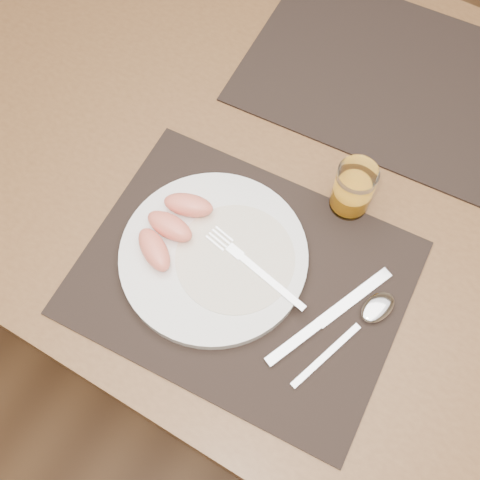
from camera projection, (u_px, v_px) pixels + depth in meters
name	position (u px, v px, depth m)	size (l,w,h in m)	color
ground	(281.00, 315.00, 1.62)	(5.00, 5.00, 0.00)	brown
table	(306.00, 191.00, 1.02)	(1.40, 0.90, 0.75)	brown
placemat_near	(243.00, 277.00, 0.86)	(0.45, 0.35, 0.00)	black
placemat_far	(383.00, 74.00, 1.02)	(0.45, 0.35, 0.00)	black
plate	(214.00, 256.00, 0.86)	(0.27, 0.27, 0.02)	white
plate_dressing	(235.00, 258.00, 0.85)	(0.17, 0.17, 0.00)	white
fork	(248.00, 262.00, 0.84)	(0.17, 0.05, 0.00)	silver
knife	(319.00, 324.00, 0.82)	(0.10, 0.21, 0.01)	silver
spoon	(370.00, 314.00, 0.82)	(0.08, 0.19, 0.01)	silver
juice_glass	(353.00, 190.00, 0.87)	(0.06, 0.06, 0.09)	white
grapefruit_wedges	(171.00, 227.00, 0.85)	(0.08, 0.15, 0.03)	#F58064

